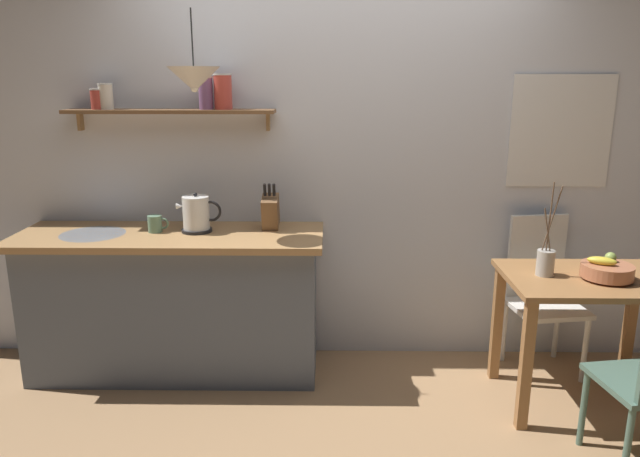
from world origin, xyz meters
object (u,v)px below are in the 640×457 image
object	(u,v)px
fruit_bowl	(607,270)
twig_vase	(545,261)
pendant_lamp	(194,79)
knife_block	(270,211)
dining_table	(587,301)
dining_chair_far	(541,288)
coffee_mug_by_sink	(155,224)
electric_kettle	(197,214)

from	to	relation	value
fruit_bowl	twig_vase	xyz separation A→B (m)	(-0.31, 0.06, 0.03)
pendant_lamp	knife_block	bearing A→B (deg)	24.26
dining_table	fruit_bowl	bearing A→B (deg)	-30.58
twig_vase	dining_table	bearing A→B (deg)	-5.59
fruit_bowl	knife_block	bearing A→B (deg)	165.71
dining_chair_far	coffee_mug_by_sink	size ratio (longest dim) A/B	7.75
dining_chair_far	coffee_mug_by_sink	world-z (taller)	coffee_mug_by_sink
dining_table	pendant_lamp	size ratio (longest dim) A/B	2.05
coffee_mug_by_sink	twig_vase	bearing A→B (deg)	-8.43
knife_block	dining_table	bearing A→B (deg)	-13.60
dining_table	knife_block	bearing A→B (deg)	166.40
coffee_mug_by_sink	pendant_lamp	distance (m)	0.90
dining_table	coffee_mug_by_sink	distance (m)	2.51
knife_block	dining_chair_far	bearing A→B (deg)	0.55
dining_table	dining_chair_far	xyz separation A→B (m)	(-0.09, 0.45, -0.09)
dining_table	coffee_mug_by_sink	world-z (taller)	coffee_mug_by_sink
dining_table	pendant_lamp	xyz separation A→B (m)	(-2.16, 0.26, 1.18)
dining_chair_far	twig_vase	distance (m)	0.55
dining_table	knife_block	distance (m)	1.87
fruit_bowl	pendant_lamp	distance (m)	2.46
twig_vase	knife_block	xyz separation A→B (m)	(-1.54, 0.41, 0.18)
electric_kettle	knife_block	size ratio (longest dim) A/B	0.92
dining_chair_far	pendant_lamp	distance (m)	2.44
twig_vase	electric_kettle	size ratio (longest dim) A/B	1.92
dining_table	electric_kettle	xyz separation A→B (m)	(-2.21, 0.36, 0.40)
pendant_lamp	coffee_mug_by_sink	bearing A→B (deg)	162.09
pendant_lamp	dining_chair_far	bearing A→B (deg)	5.24
knife_block	pendant_lamp	size ratio (longest dim) A/B	0.66
dining_table	fruit_bowl	xyz separation A→B (m)	(0.07, -0.04, 0.19)
dining_table	twig_vase	size ratio (longest dim) A/B	1.74
electric_kettle	knife_block	distance (m)	0.44
fruit_bowl	twig_vase	distance (m)	0.32
fruit_bowl	electric_kettle	xyz separation A→B (m)	(-2.28, 0.40, 0.20)
coffee_mug_by_sink	pendant_lamp	xyz separation A→B (m)	(0.30, -0.10, 0.84)
dining_table	fruit_bowl	world-z (taller)	fruit_bowl
twig_vase	fruit_bowl	bearing A→B (deg)	-11.67
fruit_bowl	coffee_mug_by_sink	size ratio (longest dim) A/B	2.15
electric_kettle	pendant_lamp	size ratio (longest dim) A/B	0.61
electric_kettle	dining_chair_far	bearing A→B (deg)	2.25
dining_table	knife_block	size ratio (longest dim) A/B	3.09
dining_table	dining_chair_far	world-z (taller)	dining_chair_far
electric_kettle	knife_block	xyz separation A→B (m)	(0.44, 0.07, 0.01)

